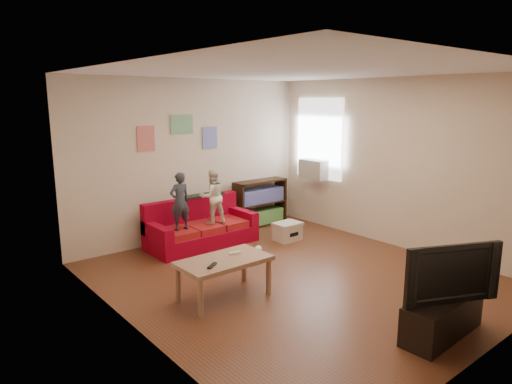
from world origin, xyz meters
TOP-DOWN VIEW (x-y plane):
  - room_shell at (0.00, 0.00)m, footprint 4.52×5.02m
  - sofa at (-0.20, 2.01)m, footprint 1.77×0.81m
  - child_a at (-0.65, 1.85)m, footprint 0.33×0.22m
  - child_b at (-0.05, 1.85)m, footprint 0.48×0.41m
  - coffee_table at (-1.09, 0.08)m, footprint 1.09×0.60m
  - remote at (-1.34, -0.04)m, footprint 0.18×0.14m
  - game_controller at (-0.89, 0.13)m, footprint 0.14×0.07m
  - bookshelf at (1.33, 2.30)m, footprint 1.08×0.32m
  - window at (2.22, 1.65)m, footprint 0.04×1.08m
  - ac_unit at (2.10, 1.65)m, footprint 0.28×0.55m
  - artwork_left at (-0.85, 2.48)m, footprint 0.30×0.01m
  - artwork_center at (-0.20, 2.48)m, footprint 0.42×0.01m
  - artwork_right at (0.35, 2.48)m, footprint 0.30×0.01m
  - file_box at (1.08, 1.27)m, footprint 0.45×0.34m
  - tv_stand at (0.09, -2.06)m, footprint 1.08×0.39m
  - television at (0.09, -2.06)m, footprint 1.00×0.56m
  - tissue at (0.29, 1.09)m, footprint 0.12×0.12m

SIDE VIEW (x-z plane):
  - tissue at x=0.29m, z-range 0.00..0.11m
  - file_box at x=1.08m, z-range 0.00..0.31m
  - tv_stand at x=0.09m, z-range 0.00..0.40m
  - sofa at x=-0.20m, z-range -0.13..0.65m
  - bookshelf at x=1.33m, z-range -0.05..0.82m
  - coffee_table at x=-1.09m, z-range 0.18..0.67m
  - remote at x=-1.34m, z-range 0.49..0.51m
  - game_controller at x=-0.89m, z-range 0.49..0.52m
  - television at x=0.09m, z-range 0.40..0.99m
  - child_b at x=-0.05m, z-range 0.37..1.26m
  - child_a at x=-0.65m, z-range 0.37..1.27m
  - ac_unit at x=2.10m, z-range 0.91..1.26m
  - room_shell at x=0.00m, z-range -0.01..2.71m
  - window at x=2.22m, z-range 0.90..2.38m
  - artwork_right at x=0.35m, z-range 1.51..1.89m
  - artwork_left at x=-0.85m, z-range 1.55..1.95m
  - artwork_center at x=-0.20m, z-range 1.79..2.11m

